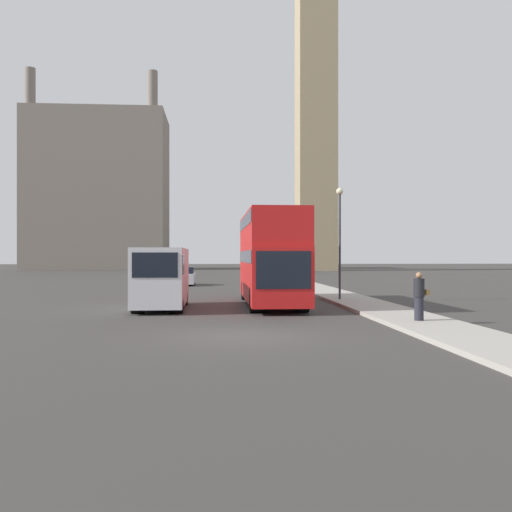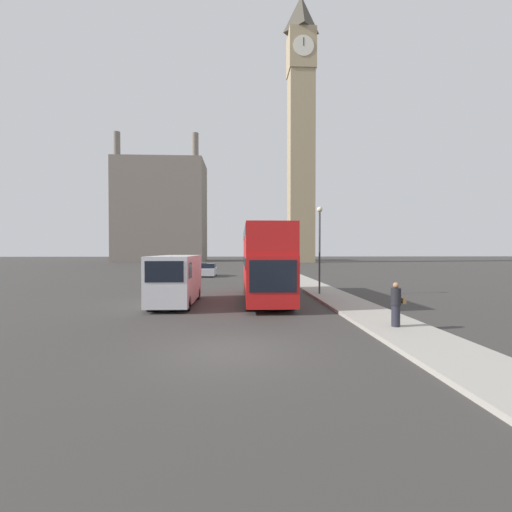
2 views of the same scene
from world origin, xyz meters
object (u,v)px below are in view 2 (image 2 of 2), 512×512
at_px(clock_tower, 301,126).
at_px(parked_sedan, 208,270).
at_px(white_van, 176,279).
at_px(pedestrian, 396,304).
at_px(street_lamp, 320,237).
at_px(red_double_decker_bus, 265,259).

relative_size(clock_tower, parked_sedan, 15.38).
bearing_deg(white_van, clock_tower, 74.08).
xyz_separation_m(clock_tower, parked_sedan, (-18.90, -45.09, -33.16)).
distance_m(clock_tower, pedestrian, 79.96).
relative_size(pedestrian, street_lamp, 0.29).
bearing_deg(red_double_decker_bus, street_lamp, 23.47).
bearing_deg(white_van, pedestrian, -34.56).
distance_m(clock_tower, parked_sedan, 59.08).
relative_size(pedestrian, parked_sedan, 0.39).
height_order(white_van, parked_sedan, white_van).
bearing_deg(white_van, parked_sedan, 90.33).
bearing_deg(pedestrian, clock_tower, 82.59).
bearing_deg(clock_tower, parked_sedan, -112.74).
relative_size(clock_tower, pedestrian, 39.72).
bearing_deg(parked_sedan, red_double_decker_bus, -74.84).
xyz_separation_m(white_van, parked_sedan, (-0.12, 20.74, -0.78)).
height_order(red_double_decker_bus, street_lamp, street_lamp).
height_order(pedestrian, street_lamp, street_lamp).
height_order(street_lamp, parked_sedan, street_lamp).
relative_size(white_van, pedestrian, 3.59).
distance_m(clock_tower, white_van, 75.73).
bearing_deg(parked_sedan, white_van, -89.67).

